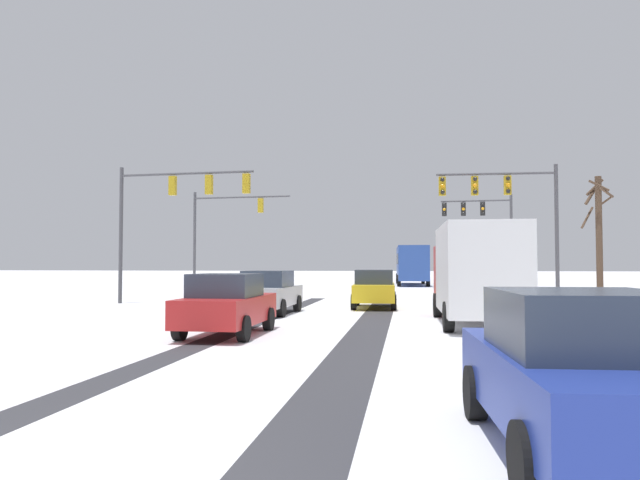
{
  "coord_description": "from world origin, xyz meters",
  "views": [
    {
      "loc": [
        3.32,
        -4.25,
        1.88
      ],
      "look_at": [
        0.0,
        18.54,
        2.8
      ],
      "focal_mm": 33.43,
      "sensor_mm": 36.0,
      "label": 1
    }
  ],
  "objects_px": {
    "traffic_signal_far_right": "(483,221)",
    "box_truck_delivery": "(475,272)",
    "car_yellow_cab_lead": "(374,289)",
    "car_red_third": "(227,304)",
    "traffic_signal_far_left": "(221,223)",
    "bare_tree_sidewalk_far": "(599,230)",
    "car_silver_second": "(269,292)",
    "bus_oncoming": "(412,262)",
    "traffic_signal_near_left": "(173,201)",
    "car_blue_fifth": "(580,372)",
    "traffic_signal_near_right": "(508,202)"
  },
  "relations": [
    {
      "from": "traffic_signal_far_left",
      "to": "bare_tree_sidewalk_far",
      "type": "height_order",
      "value": "bare_tree_sidewalk_far"
    },
    {
      "from": "traffic_signal_far_right",
      "to": "traffic_signal_near_left",
      "type": "bearing_deg",
      "value": -138.18
    },
    {
      "from": "bus_oncoming",
      "to": "bare_tree_sidewalk_far",
      "type": "distance_m",
      "value": 20.06
    },
    {
      "from": "car_blue_fifth",
      "to": "traffic_signal_near_right",
      "type": "bearing_deg",
      "value": 82.37
    },
    {
      "from": "car_silver_second",
      "to": "box_truck_delivery",
      "type": "relative_size",
      "value": 0.56
    },
    {
      "from": "car_yellow_cab_lead",
      "to": "traffic_signal_far_right",
      "type": "bearing_deg",
      "value": 67.24
    },
    {
      "from": "car_blue_fifth",
      "to": "box_truck_delivery",
      "type": "xyz_separation_m",
      "value": [
        0.42,
        12.88,
        0.82
      ]
    },
    {
      "from": "traffic_signal_near_right",
      "to": "box_truck_delivery",
      "type": "distance_m",
      "value": 10.39
    },
    {
      "from": "bus_oncoming",
      "to": "bare_tree_sidewalk_far",
      "type": "bearing_deg",
      "value": -57.61
    },
    {
      "from": "traffic_signal_far_right",
      "to": "car_silver_second",
      "type": "height_order",
      "value": "traffic_signal_far_right"
    },
    {
      "from": "car_blue_fifth",
      "to": "traffic_signal_far_right",
      "type": "bearing_deg",
      "value": 84.42
    },
    {
      "from": "traffic_signal_near_left",
      "to": "box_truck_delivery",
      "type": "bearing_deg",
      "value": -30.0
    },
    {
      "from": "car_silver_second",
      "to": "car_blue_fifth",
      "type": "relative_size",
      "value": 1.0
    },
    {
      "from": "car_yellow_cab_lead",
      "to": "car_red_third",
      "type": "bearing_deg",
      "value": -107.92
    },
    {
      "from": "box_truck_delivery",
      "to": "traffic_signal_far_left",
      "type": "bearing_deg",
      "value": 128.32
    },
    {
      "from": "box_truck_delivery",
      "to": "car_blue_fifth",
      "type": "bearing_deg",
      "value": -91.89
    },
    {
      "from": "traffic_signal_near_right",
      "to": "traffic_signal_near_left",
      "type": "bearing_deg",
      "value": -172.38
    },
    {
      "from": "bus_oncoming",
      "to": "box_truck_delivery",
      "type": "bearing_deg",
      "value": -87.23
    },
    {
      "from": "traffic_signal_far_right",
      "to": "bus_oncoming",
      "type": "height_order",
      "value": "traffic_signal_far_right"
    },
    {
      "from": "traffic_signal_near_left",
      "to": "bare_tree_sidewalk_far",
      "type": "height_order",
      "value": "bare_tree_sidewalk_far"
    },
    {
      "from": "traffic_signal_near_left",
      "to": "car_yellow_cab_lead",
      "type": "xyz_separation_m",
      "value": [
        9.48,
        -1.11,
        -4.0
      ]
    },
    {
      "from": "bus_oncoming",
      "to": "car_blue_fifth",
      "type": "bearing_deg",
      "value": -88.49
    },
    {
      "from": "car_red_third",
      "to": "bare_tree_sidewalk_far",
      "type": "height_order",
      "value": "bare_tree_sidewalk_far"
    },
    {
      "from": "traffic_signal_far_left",
      "to": "car_blue_fifth",
      "type": "distance_m",
      "value": 33.44
    },
    {
      "from": "traffic_signal_near_right",
      "to": "traffic_signal_far_left",
      "type": "height_order",
      "value": "same"
    },
    {
      "from": "traffic_signal_far_left",
      "to": "car_silver_second",
      "type": "relative_size",
      "value": 1.56
    },
    {
      "from": "car_yellow_cab_lead",
      "to": "box_truck_delivery",
      "type": "bearing_deg",
      "value": -61.37
    },
    {
      "from": "traffic_signal_near_right",
      "to": "box_truck_delivery",
      "type": "relative_size",
      "value": 0.88
    },
    {
      "from": "traffic_signal_near_right",
      "to": "car_silver_second",
      "type": "relative_size",
      "value": 1.56
    },
    {
      "from": "traffic_signal_near_left",
      "to": "car_blue_fifth",
      "type": "distance_m",
      "value": 24.24
    },
    {
      "from": "traffic_signal_far_left",
      "to": "car_silver_second",
      "type": "bearing_deg",
      "value": -65.9
    },
    {
      "from": "traffic_signal_near_left",
      "to": "car_yellow_cab_lead",
      "type": "height_order",
      "value": "traffic_signal_near_left"
    },
    {
      "from": "car_blue_fifth",
      "to": "traffic_signal_near_left",
      "type": "bearing_deg",
      "value": 121.62
    },
    {
      "from": "traffic_signal_far_right",
      "to": "box_truck_delivery",
      "type": "xyz_separation_m",
      "value": [
        -2.95,
        -21.72,
        -3.11
      ]
    },
    {
      "from": "box_truck_delivery",
      "to": "car_silver_second",
      "type": "bearing_deg",
      "value": 159.32
    },
    {
      "from": "car_red_third",
      "to": "traffic_signal_far_left",
      "type": "bearing_deg",
      "value": 108.22
    },
    {
      "from": "traffic_signal_near_right",
      "to": "car_yellow_cab_lead",
      "type": "bearing_deg",
      "value": -152.3
    },
    {
      "from": "car_silver_second",
      "to": "car_blue_fifth",
      "type": "xyz_separation_m",
      "value": [
        6.81,
        -15.61,
        0.0
      ]
    },
    {
      "from": "traffic_signal_near_left",
      "to": "traffic_signal_far_right",
      "type": "bearing_deg",
      "value": 41.82
    },
    {
      "from": "car_yellow_cab_lead",
      "to": "bare_tree_sidewalk_far",
      "type": "height_order",
      "value": "bare_tree_sidewalk_far"
    },
    {
      "from": "traffic_signal_near_left",
      "to": "bare_tree_sidewalk_far",
      "type": "bearing_deg",
      "value": 24.84
    },
    {
      "from": "traffic_signal_near_right",
      "to": "bus_oncoming",
      "type": "xyz_separation_m",
      "value": [
        -4.26,
        24.97,
        -2.78
      ]
    },
    {
      "from": "car_yellow_cab_lead",
      "to": "car_red_third",
      "type": "distance_m",
      "value": 10.79
    },
    {
      "from": "traffic_signal_far_left",
      "to": "box_truck_delivery",
      "type": "height_order",
      "value": "traffic_signal_far_left"
    },
    {
      "from": "traffic_signal_far_left",
      "to": "car_blue_fifth",
      "type": "xyz_separation_m",
      "value": [
        13.43,
        -30.41,
        -3.63
      ]
    },
    {
      "from": "traffic_signal_far_right",
      "to": "car_red_third",
      "type": "distance_m",
      "value": 27.69
    },
    {
      "from": "traffic_signal_near_right",
      "to": "car_red_third",
      "type": "distance_m",
      "value": 16.87
    },
    {
      "from": "car_red_third",
      "to": "bare_tree_sidewalk_far",
      "type": "distance_m",
      "value": 26.92
    },
    {
      "from": "car_red_third",
      "to": "bare_tree_sidewalk_far",
      "type": "xyz_separation_m",
      "value": [
        15.83,
        21.55,
        3.04
      ]
    },
    {
      "from": "car_blue_fifth",
      "to": "bus_oncoming",
      "type": "relative_size",
      "value": 0.38
    }
  ]
}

